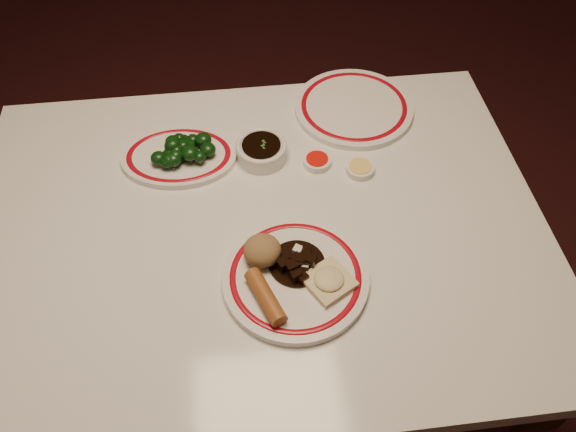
{
  "coord_description": "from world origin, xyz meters",
  "views": [
    {
      "loc": [
        -0.02,
        -0.72,
        1.67
      ],
      "look_at": [
        0.06,
        -0.03,
        0.8
      ],
      "focal_mm": 35.0,
      "sensor_mm": 36.0,
      "label": 1
    }
  ],
  "objects_px": {
    "rice_mound": "(262,250)",
    "stirfry_heap": "(298,263)",
    "spring_roll": "(266,297)",
    "fried_wonton": "(329,280)",
    "soy_bowl": "(262,151)",
    "main_plate": "(295,277)",
    "broccoli_pile": "(181,150)",
    "broccoli_plate": "(179,157)",
    "dining_table": "(259,250)"
  },
  "relations": [
    {
      "from": "rice_mound",
      "to": "stirfry_heap",
      "type": "xyz_separation_m",
      "value": [
        0.07,
        -0.03,
        -0.01
      ]
    },
    {
      "from": "rice_mound",
      "to": "spring_roll",
      "type": "bearing_deg",
      "value": -91.85
    },
    {
      "from": "fried_wonton",
      "to": "stirfry_heap",
      "type": "xyz_separation_m",
      "value": [
        -0.05,
        0.04,
        0.0
      ]
    },
    {
      "from": "soy_bowl",
      "to": "stirfry_heap",
      "type": "bearing_deg",
      "value": -82.66
    },
    {
      "from": "rice_mound",
      "to": "fried_wonton",
      "type": "distance_m",
      "value": 0.14
    },
    {
      "from": "main_plate",
      "to": "rice_mound",
      "type": "height_order",
      "value": "rice_mound"
    },
    {
      "from": "broccoli_pile",
      "to": "rice_mound",
      "type": "bearing_deg",
      "value": -62.53
    },
    {
      "from": "rice_mound",
      "to": "broccoli_plate",
      "type": "relative_size",
      "value": 0.26
    },
    {
      "from": "main_plate",
      "to": "rice_mound",
      "type": "xyz_separation_m",
      "value": [
        -0.06,
        0.05,
        0.03
      ]
    },
    {
      "from": "rice_mound",
      "to": "broccoli_pile",
      "type": "height_order",
      "value": "rice_mound"
    },
    {
      "from": "fried_wonton",
      "to": "main_plate",
      "type": "bearing_deg",
      "value": 157.26
    },
    {
      "from": "stirfry_heap",
      "to": "broccoli_plate",
      "type": "xyz_separation_m",
      "value": [
        -0.23,
        0.34,
        -0.02
      ]
    },
    {
      "from": "fried_wonton",
      "to": "broccoli_plate",
      "type": "distance_m",
      "value": 0.47
    },
    {
      "from": "spring_roll",
      "to": "stirfry_heap",
      "type": "relative_size",
      "value": 1.06
    },
    {
      "from": "broccoli_pile",
      "to": "soy_bowl",
      "type": "bearing_deg",
      "value": -2.34
    },
    {
      "from": "broccoli_pile",
      "to": "soy_bowl",
      "type": "relative_size",
      "value": 1.28
    },
    {
      "from": "spring_roll",
      "to": "stirfry_heap",
      "type": "height_order",
      "value": "spring_roll"
    },
    {
      "from": "spring_roll",
      "to": "broccoli_plate",
      "type": "height_order",
      "value": "spring_roll"
    },
    {
      "from": "dining_table",
      "to": "broccoli_plate",
      "type": "relative_size",
      "value": 4.31
    },
    {
      "from": "broccoli_plate",
      "to": "stirfry_heap",
      "type": "bearing_deg",
      "value": -55.74
    },
    {
      "from": "stirfry_heap",
      "to": "broccoli_pile",
      "type": "distance_m",
      "value": 0.39
    },
    {
      "from": "spring_roll",
      "to": "soy_bowl",
      "type": "bearing_deg",
      "value": 64.98
    },
    {
      "from": "fried_wonton",
      "to": "soy_bowl",
      "type": "distance_m",
      "value": 0.38
    },
    {
      "from": "broccoli_pile",
      "to": "soy_bowl",
      "type": "xyz_separation_m",
      "value": [
        0.18,
        -0.01,
        -0.02
      ]
    },
    {
      "from": "soy_bowl",
      "to": "fried_wonton",
      "type": "bearing_deg",
      "value": -75.55
    },
    {
      "from": "broccoli_plate",
      "to": "fried_wonton",
      "type": "bearing_deg",
      "value": -53.49
    },
    {
      "from": "broccoli_plate",
      "to": "main_plate",
      "type": "bearing_deg",
      "value": -58.0
    },
    {
      "from": "main_plate",
      "to": "soy_bowl",
      "type": "xyz_separation_m",
      "value": [
        -0.03,
        0.34,
        0.01
      ]
    },
    {
      "from": "fried_wonton",
      "to": "soy_bowl",
      "type": "bearing_deg",
      "value": 104.45
    },
    {
      "from": "broccoli_plate",
      "to": "broccoli_pile",
      "type": "distance_m",
      "value": 0.03
    },
    {
      "from": "fried_wonton",
      "to": "broccoli_pile",
      "type": "distance_m",
      "value": 0.46
    },
    {
      "from": "rice_mound",
      "to": "fried_wonton",
      "type": "bearing_deg",
      "value": -31.34
    },
    {
      "from": "rice_mound",
      "to": "soy_bowl",
      "type": "distance_m",
      "value": 0.29
    },
    {
      "from": "main_plate",
      "to": "fried_wonton",
      "type": "bearing_deg",
      "value": -22.74
    },
    {
      "from": "broccoli_pile",
      "to": "dining_table",
      "type": "bearing_deg",
      "value": -52.49
    },
    {
      "from": "main_plate",
      "to": "stirfry_heap",
      "type": "relative_size",
      "value": 3.32
    },
    {
      "from": "main_plate",
      "to": "broccoli_plate",
      "type": "relative_size",
      "value": 1.31
    },
    {
      "from": "rice_mound",
      "to": "broccoli_pile",
      "type": "bearing_deg",
      "value": 117.47
    },
    {
      "from": "rice_mound",
      "to": "soy_bowl",
      "type": "xyz_separation_m",
      "value": [
        0.02,
        0.29,
        -0.02
      ]
    },
    {
      "from": "rice_mound",
      "to": "fried_wonton",
      "type": "relative_size",
      "value": 0.66
    },
    {
      "from": "dining_table",
      "to": "broccoli_pile",
      "type": "relative_size",
      "value": 8.27
    },
    {
      "from": "dining_table",
      "to": "rice_mound",
      "type": "bearing_deg",
      "value": -88.75
    },
    {
      "from": "spring_roll",
      "to": "broccoli_pile",
      "type": "xyz_separation_m",
      "value": [
        -0.15,
        0.4,
        0.01
      ]
    },
    {
      "from": "broccoli_plate",
      "to": "spring_roll",
      "type": "bearing_deg",
      "value": -68.36
    },
    {
      "from": "dining_table",
      "to": "rice_mound",
      "type": "distance_m",
      "value": 0.17
    },
    {
      "from": "dining_table",
      "to": "spring_roll",
      "type": "xyz_separation_m",
      "value": [
        -0.0,
        -0.2,
        0.13
      ]
    },
    {
      "from": "stirfry_heap",
      "to": "fried_wonton",
      "type": "bearing_deg",
      "value": -40.02
    },
    {
      "from": "main_plate",
      "to": "soy_bowl",
      "type": "distance_m",
      "value": 0.34
    },
    {
      "from": "fried_wonton",
      "to": "broccoli_plate",
      "type": "xyz_separation_m",
      "value": [
        -0.28,
        0.38,
        -0.02
      ]
    },
    {
      "from": "dining_table",
      "to": "main_plate",
      "type": "xyz_separation_m",
      "value": [
        0.06,
        -0.15,
        0.1
      ]
    }
  ]
}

